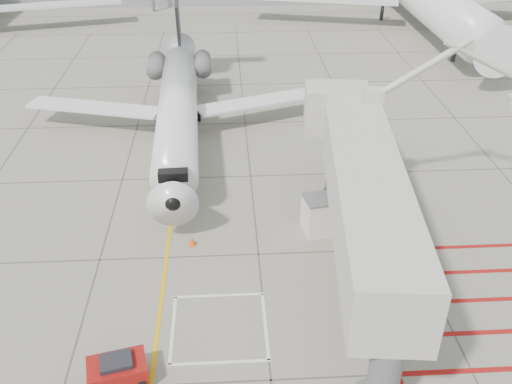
{
  "coord_description": "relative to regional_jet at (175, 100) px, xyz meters",
  "views": [
    {
      "loc": [
        -1.46,
        -19.04,
        17.86
      ],
      "look_at": [
        0.0,
        6.0,
        2.5
      ],
      "focal_mm": 40.0,
      "sensor_mm": 36.0,
      "label": 1
    }
  ],
  "objects": [
    {
      "name": "cone_side",
      "position": [
        7.95,
        -10.09,
        -3.5
      ],
      "size": [
        0.36,
        0.36,
        0.51
      ],
      "primitive_type": "cone",
      "color": "#DF4A0B",
      "rests_on": "ground_plane"
    },
    {
      "name": "baggage_cart",
      "position": [
        10.0,
        -8.42,
        -3.17
      ],
      "size": [
        1.89,
        1.22,
        1.17
      ],
      "primitive_type": null,
      "rotation": [
        0.0,
        0.0,
        0.03
      ],
      "color": "slate",
      "rests_on": "ground_plane"
    },
    {
      "name": "jet_bridge",
      "position": [
        9.24,
        -14.33,
        0.29
      ],
      "size": [
        11.61,
        21.1,
        8.09
      ],
      "primitive_type": null,
      "rotation": [
        0.0,
        0.0,
        -0.1
      ],
      "color": "beige",
      "rests_on": "ground_plane"
    },
    {
      "name": "cone_nose",
      "position": [
        1.27,
        -10.68,
        -3.5
      ],
      "size": [
        0.36,
        0.36,
        0.5
      ],
      "primitive_type": "cone",
      "color": "#EE550C",
      "rests_on": "ground_plane"
    },
    {
      "name": "pushback_tug",
      "position": [
        -1.24,
        -19.41,
        -3.1
      ],
      "size": [
        2.48,
        1.86,
        1.3
      ],
      "primitive_type": null,
      "rotation": [
        0.0,
        0.0,
        0.23
      ],
      "color": "maroon",
      "rests_on": "ground_plane"
    },
    {
      "name": "ground_plane",
      "position": [
        4.65,
        -15.69,
        -3.75
      ],
      "size": [
        260.0,
        260.0,
        0.0
      ],
      "primitive_type": "plane",
      "color": "gray",
      "rests_on": "ground"
    },
    {
      "name": "regional_jet",
      "position": [
        0.0,
        0.0,
        0.0
      ],
      "size": [
        23.79,
        29.48,
        7.5
      ],
      "primitive_type": null,
      "rotation": [
        0.0,
        0.0,
        0.04
      ],
      "color": "silver",
      "rests_on": "ground_plane"
    },
    {
      "name": "ground_power_unit",
      "position": [
        8.51,
        -9.69,
        -2.72
      ],
      "size": [
        2.83,
        1.96,
        2.06
      ],
      "primitive_type": null,
      "rotation": [
        0.0,
        0.0,
        0.18
      ],
      "color": "silver",
      "rests_on": "ground_plane"
    }
  ]
}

